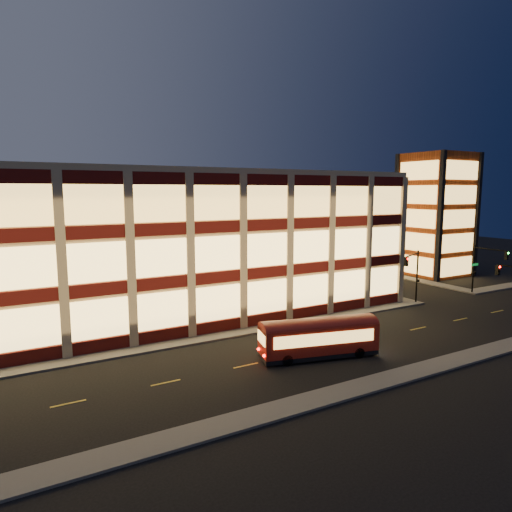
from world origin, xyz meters
TOP-DOWN VIEW (x-y plane):
  - ground at (0.00, 0.00)m, footprint 200.00×200.00m
  - sidewalk_office_south at (-3.00, 1.00)m, footprint 54.00×2.00m
  - sidewalk_office_east at (23.00, 17.00)m, footprint 2.00×30.00m
  - sidewalk_tower_south at (40.00, 1.00)m, footprint 14.00×2.00m
  - sidewalk_tower_west at (34.00, 17.00)m, footprint 2.00×30.00m
  - sidewalk_near at (0.00, -13.00)m, footprint 100.00×2.00m
  - office_building at (-2.91, 16.91)m, footprint 50.45×30.45m
  - stair_tower at (39.95, 11.95)m, footprint 8.60×8.60m
  - traffic_signal_far at (22.21, 0.24)m, footprint 3.79×1.87m
  - traffic_signal_right at (33.50, -0.62)m, footprint 1.20×4.37m
  - trolley_bus at (3.61, -7.24)m, footprint 9.25×4.37m

SIDE VIEW (x-z plane):
  - ground at x=0.00m, z-range 0.00..0.00m
  - sidewalk_office_south at x=-3.00m, z-range 0.00..0.15m
  - sidewalk_office_east at x=23.00m, z-range 0.00..0.15m
  - sidewalk_tower_south at x=40.00m, z-range 0.00..0.15m
  - sidewalk_tower_west at x=34.00m, z-range 0.00..0.15m
  - sidewalk_near at x=0.00m, z-range 0.00..0.15m
  - trolley_bus at x=3.61m, z-range 0.17..3.20m
  - traffic_signal_right at x=33.50m, z-range 1.10..7.10m
  - traffic_signal_far at x=22.21m, z-range 1.11..7.11m
  - office_building at x=-2.91m, z-range 0.00..14.50m
  - stair_tower at x=39.95m, z-range -0.01..17.99m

